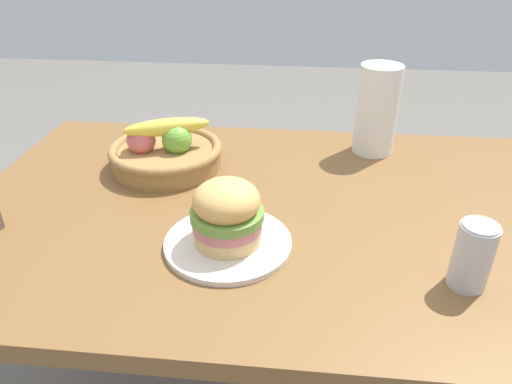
# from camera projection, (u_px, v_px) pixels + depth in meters

# --- Properties ---
(dining_table) EXTENTS (1.40, 0.90, 0.75)m
(dining_table) POSITION_uv_depth(u_px,v_px,m) (270.00, 241.00, 1.12)
(dining_table) COLOR brown
(dining_table) RESTS_ON ground_plane
(plate) EXTENTS (0.25, 0.25, 0.01)m
(plate) POSITION_uv_depth(u_px,v_px,m) (228.00, 243.00, 0.94)
(plate) COLOR silver
(plate) RESTS_ON dining_table
(sandwich) EXTENTS (0.14, 0.14, 0.13)m
(sandwich) POSITION_uv_depth(u_px,v_px,m) (227.00, 213.00, 0.90)
(sandwich) COLOR #E5BC75
(sandwich) RESTS_ON plate
(soda_can) EXTENTS (0.07, 0.07, 0.13)m
(soda_can) POSITION_uv_depth(u_px,v_px,m) (473.00, 256.00, 0.81)
(soda_can) COLOR silver
(soda_can) RESTS_ON dining_table
(fruit_basket) EXTENTS (0.29, 0.29, 0.14)m
(fruit_basket) POSITION_uv_depth(u_px,v_px,m) (166.00, 151.00, 1.22)
(fruit_basket) COLOR #9E7542
(fruit_basket) RESTS_ON dining_table
(paper_towel_roll) EXTENTS (0.11, 0.11, 0.24)m
(paper_towel_roll) POSITION_uv_depth(u_px,v_px,m) (377.00, 110.00, 1.27)
(paper_towel_roll) COLOR white
(paper_towel_roll) RESTS_ON dining_table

